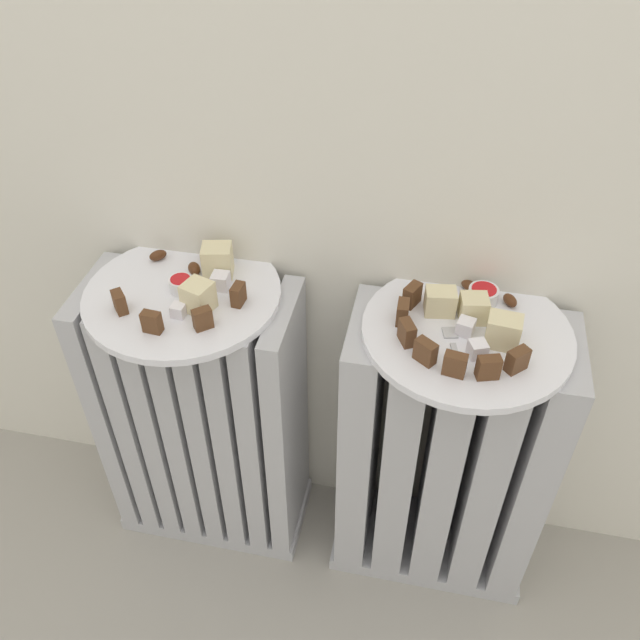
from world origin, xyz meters
name	(u,v)px	position (x,y,z in m)	size (l,w,h in m)	color
radiator_left	(205,420)	(-0.21, 0.28, 0.28)	(0.35, 0.18, 0.57)	#B2B2B7
radiator_right	(442,459)	(0.21, 0.28, 0.28)	(0.35, 0.18, 0.57)	#B2B2B7
plate_left	(183,294)	(-0.21, 0.28, 0.57)	(0.30, 0.30, 0.01)	white
plate_right	(467,333)	(0.21, 0.28, 0.57)	(0.30, 0.30, 0.01)	white
dark_cake_slice_left_0	(120,302)	(-0.28, 0.22, 0.59)	(0.03, 0.02, 0.03)	#56351E
dark_cake_slice_left_1	(152,322)	(-0.22, 0.19, 0.59)	(0.03, 0.02, 0.03)	#56351E
dark_cake_slice_left_2	(203,319)	(-0.15, 0.21, 0.59)	(0.03, 0.02, 0.03)	#56351E
dark_cake_slice_left_3	(238,295)	(-0.12, 0.27, 0.59)	(0.03, 0.02, 0.03)	#56351E
marble_cake_slice_left_0	(217,260)	(-0.17, 0.33, 0.60)	(0.05, 0.04, 0.05)	beige
marble_cake_slice_left_1	(198,297)	(-0.17, 0.25, 0.60)	(0.04, 0.04, 0.05)	beige
turkish_delight_left_0	(221,281)	(-0.16, 0.30, 0.59)	(0.03, 0.03, 0.03)	white
turkish_delight_left_1	(179,310)	(-0.20, 0.23, 0.59)	(0.02, 0.02, 0.02)	white
medjool_date_left_0	(158,255)	(-0.28, 0.35, 0.59)	(0.03, 0.02, 0.02)	#4C2814
medjool_date_left_1	(209,256)	(-0.20, 0.37, 0.59)	(0.03, 0.02, 0.02)	#4C2814
medjool_date_left_2	(194,269)	(-0.21, 0.33, 0.59)	(0.03, 0.02, 0.02)	#4C2814
jam_bowl_left	(181,284)	(-0.21, 0.28, 0.59)	(0.04, 0.04, 0.02)	white
dark_cake_slice_right_0	(412,295)	(0.13, 0.32, 0.59)	(0.03, 0.02, 0.03)	#56351E
dark_cake_slice_right_1	(403,312)	(0.12, 0.28, 0.59)	(0.03, 0.02, 0.03)	#56351E
dark_cake_slice_right_2	(407,333)	(0.13, 0.24, 0.59)	(0.03, 0.02, 0.03)	#56351E
dark_cake_slice_right_3	(425,352)	(0.16, 0.20, 0.59)	(0.03, 0.02, 0.03)	#56351E
dark_cake_slice_right_4	(455,364)	(0.20, 0.19, 0.59)	(0.03, 0.02, 0.03)	#56351E
dark_cake_slice_right_5	(488,368)	(0.24, 0.19, 0.59)	(0.03, 0.02, 0.03)	#56351E
dark_cake_slice_right_6	(517,360)	(0.28, 0.21, 0.59)	(0.03, 0.02, 0.03)	#56351E
marble_cake_slice_right_0	(503,331)	(0.26, 0.26, 0.60)	(0.05, 0.04, 0.05)	beige
marble_cake_slice_right_1	(440,301)	(0.17, 0.31, 0.60)	(0.04, 0.03, 0.04)	beige
marble_cake_slice_right_2	(473,308)	(0.22, 0.31, 0.60)	(0.04, 0.04, 0.04)	beige
turkish_delight_right_0	(466,327)	(0.21, 0.27, 0.59)	(0.02, 0.02, 0.02)	white
turkish_delight_right_1	(478,349)	(0.23, 0.23, 0.59)	(0.02, 0.02, 0.02)	white
medjool_date_right_0	(510,300)	(0.27, 0.35, 0.59)	(0.03, 0.02, 0.02)	#4C2814
medjool_date_right_1	(506,322)	(0.27, 0.30, 0.59)	(0.03, 0.02, 0.02)	#4C2814
medjool_date_right_2	(468,285)	(0.21, 0.37, 0.58)	(0.03, 0.02, 0.01)	#4C2814
jam_bowl_right	(483,294)	(0.23, 0.35, 0.59)	(0.04, 0.04, 0.02)	white
fork	(454,347)	(0.20, 0.24, 0.58)	(0.04, 0.10, 0.00)	#B7B7BC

